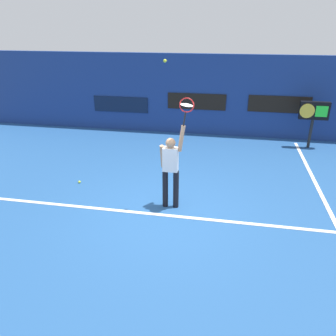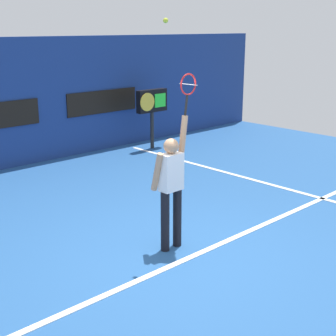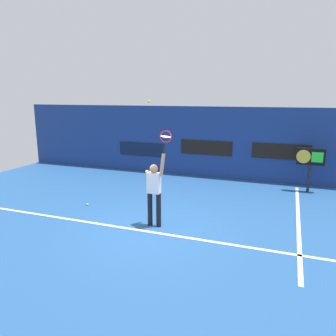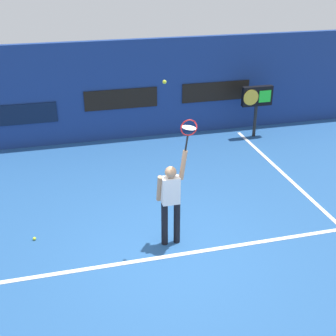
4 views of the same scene
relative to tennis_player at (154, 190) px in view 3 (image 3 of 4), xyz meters
The scene contains 12 objects.
ground_plane 1.03m from the tennis_player, 101.63° to the right, with size 18.00×18.00×0.00m, color #23518C.
back_wall 5.85m from the tennis_player, 90.44° to the left, with size 18.00×0.20×2.99m, color navy.
sponsor_banner_center 5.72m from the tennis_player, 90.45° to the left, with size 2.20×0.03×0.60m, color black.
sponsor_banner_portside 6.47m from the tennis_player, 118.05° to the left, with size 2.20×0.03×0.60m, color #0C1933.
sponsor_banner_starboard 6.44m from the tennis_player, 62.65° to the left, with size 2.20×0.03×0.60m, color black.
court_baseline 1.10m from the tennis_player, 95.78° to the right, with size 10.00×0.10×0.01m, color white.
court_sideline 4.18m from the tennis_player, 26.11° to the left, with size 0.10×7.00×0.01m, color white.
tennis_player is the anchor object (origin of this frame).
tennis_racket 1.42m from the tennis_player, ahead, with size 0.35×0.27×0.62m.
tennis_ball 2.28m from the tennis_player, behind, with size 0.07×0.07×0.07m, color #CCE033.
scoreboard_clock 6.34m from the tennis_player, 50.94° to the left, with size 0.96×0.20×1.60m.
spare_ball 2.92m from the tennis_player, 163.92° to the left, with size 0.07×0.07×0.07m, color #CCE033.
Camera 3 is at (3.28, -7.35, 3.43)m, focal length 34.78 mm.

